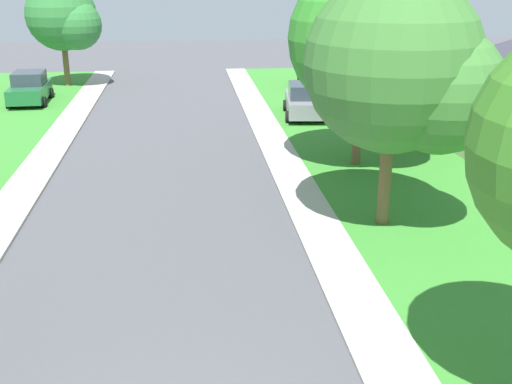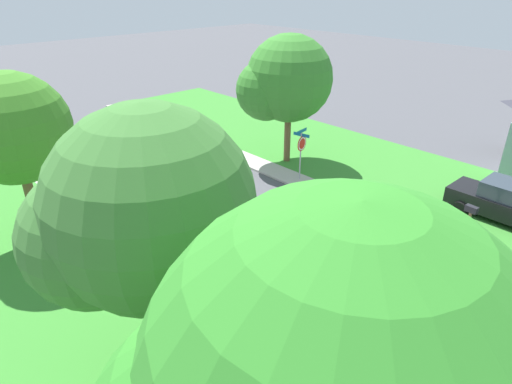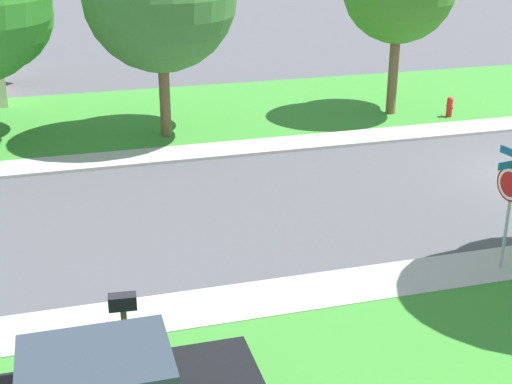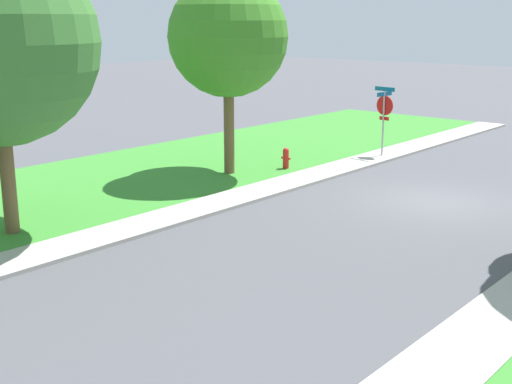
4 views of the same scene
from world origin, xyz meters
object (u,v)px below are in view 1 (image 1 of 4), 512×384
at_px(car_grey_far_down_street, 305,101).
at_px(tree_sidewalk_near, 405,71).
at_px(tree_across_left, 372,44).
at_px(car_maroon_behind_trees, 315,73).
at_px(car_green_across_road, 30,88).
at_px(tree_sidewalk_mid, 65,18).

height_order(car_grey_far_down_street, tree_sidewalk_near, tree_sidewalk_near).
bearing_deg(tree_across_left, car_maroon_behind_trees, 85.25).
distance_m(tree_sidewalk_near, tree_across_left, 6.01).
relative_size(car_green_across_road, tree_across_left, 0.58).
xyz_separation_m(car_grey_far_down_street, tree_sidewalk_near, (-0.01, -14.35, 3.73)).
bearing_deg(car_green_across_road, tree_sidewalk_mid, 74.67).
relative_size(tree_across_left, tree_sidewalk_mid, 1.14).
height_order(car_grey_far_down_street, car_maroon_behind_trees, same).
height_order(tree_sidewalk_near, tree_across_left, tree_across_left).
xyz_separation_m(car_green_across_road, car_maroon_behind_trees, (16.67, 3.30, 0.00)).
bearing_deg(tree_across_left, tree_sidewalk_mid, 126.66).
distance_m(car_green_across_road, car_maroon_behind_trees, 17.00).
height_order(car_grey_far_down_street, tree_sidewalk_mid, tree_sidewalk_mid).
relative_size(car_green_across_road, car_grey_far_down_street, 0.98).
relative_size(car_grey_far_down_street, tree_sidewalk_mid, 0.68).
bearing_deg(car_green_across_road, car_grey_far_down_street, -19.44).
bearing_deg(car_maroon_behind_trees, car_grey_far_down_street, -104.54).
relative_size(car_maroon_behind_trees, tree_sidewalk_near, 0.62).
height_order(car_green_across_road, tree_across_left, tree_across_left).
distance_m(car_maroon_behind_trees, tree_across_left, 17.27).
relative_size(car_green_across_road, tree_sidewalk_mid, 0.67).
xyz_separation_m(car_maroon_behind_trees, tree_across_left, (-1.40, -16.80, 3.74)).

